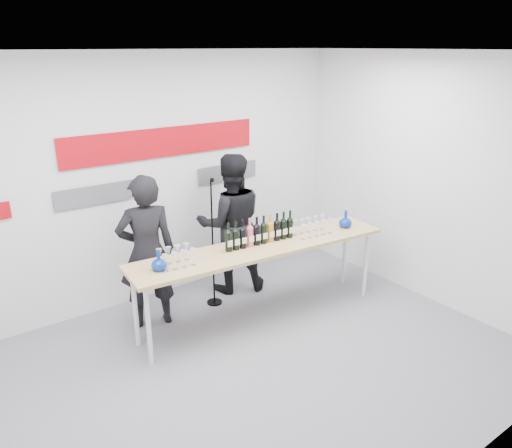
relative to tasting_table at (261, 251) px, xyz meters
name	(u,v)px	position (x,y,z in m)	size (l,w,h in m)	color
ground	(263,360)	(-0.49, -0.68, -0.85)	(5.00, 5.00, 0.00)	slate
back_wall	(165,178)	(-0.49, 1.32, 0.65)	(5.00, 0.04, 3.00)	silver
signage	(161,155)	(-0.54, 1.29, 0.96)	(3.38, 0.02, 0.79)	#B00710
tasting_table	(261,251)	(0.00, 0.00, 0.00)	(3.11, 0.89, 0.92)	tan
wine_bottles	(260,230)	(0.03, 0.05, 0.23)	(0.89, 0.16, 0.33)	black
decanter_left	(159,260)	(-1.21, 0.10, 0.18)	(0.16, 0.16, 0.21)	navy
decanter_right	(346,219)	(1.20, -0.13, 0.18)	(0.16, 0.16, 0.21)	navy
glasses_left	(176,257)	(-1.01, 0.09, 0.16)	(0.38, 0.25, 0.18)	silver
glasses_right	(313,227)	(0.72, -0.07, 0.16)	(0.48, 0.26, 0.18)	silver
presenter_left	(147,252)	(-1.08, 0.67, 0.04)	(0.64, 0.42, 1.77)	black
presenter_right	(231,224)	(0.16, 0.85, 0.05)	(0.88, 0.68, 1.81)	black
mic_stand	(214,267)	(-0.25, 0.63, -0.35)	(0.19, 0.19, 1.62)	black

